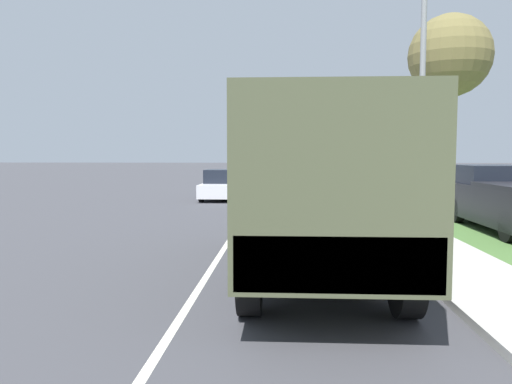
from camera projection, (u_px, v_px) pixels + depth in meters
ground_plane at (265, 183)px, 36.16m from camera, size 180.00×180.00×0.00m
lane_centre_stripe at (265, 183)px, 36.16m from camera, size 0.12×120.00×0.00m
sidewalk_right at (328, 183)px, 35.91m from camera, size 1.80×120.00×0.12m
grass_strip_right at (389, 184)px, 35.67m from camera, size 7.00×120.00×0.02m
military_truck at (317, 180)px, 8.64m from camera, size 2.31×7.26×2.88m
car_nearest_ahead at (222, 186)px, 23.34m from camera, size 1.72×4.04×1.40m
car_second_ahead at (288, 173)px, 36.48m from camera, size 1.85×4.70×1.59m
car_third_ahead at (289, 167)px, 52.88m from camera, size 1.80×4.59×1.64m
car_fourth_ahead at (261, 165)px, 61.47m from camera, size 1.74×4.58×1.71m
pickup_truck at (511, 199)px, 13.64m from camera, size 2.02×5.34×1.76m
lamp_post at (416, 41)px, 12.28m from camera, size 1.69×0.24×8.14m
tree_mid_right at (450, 58)px, 19.29m from camera, size 3.17×3.17×7.48m
tree_far_right at (382, 108)px, 37.08m from camera, size 3.72×3.72×7.42m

